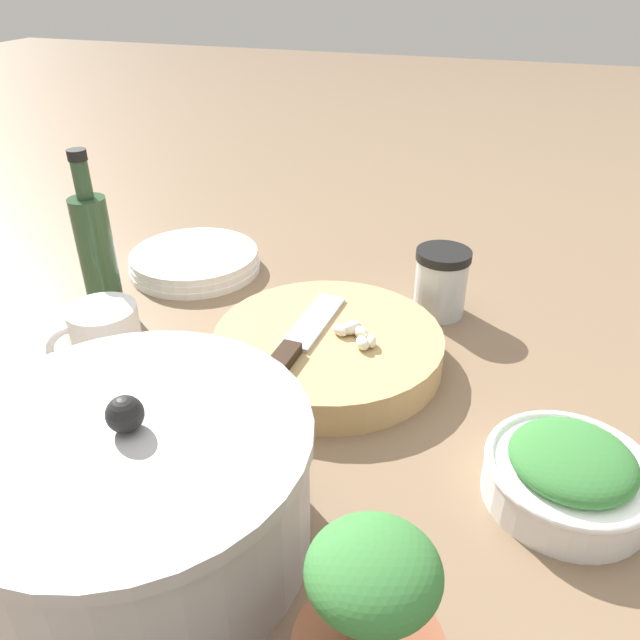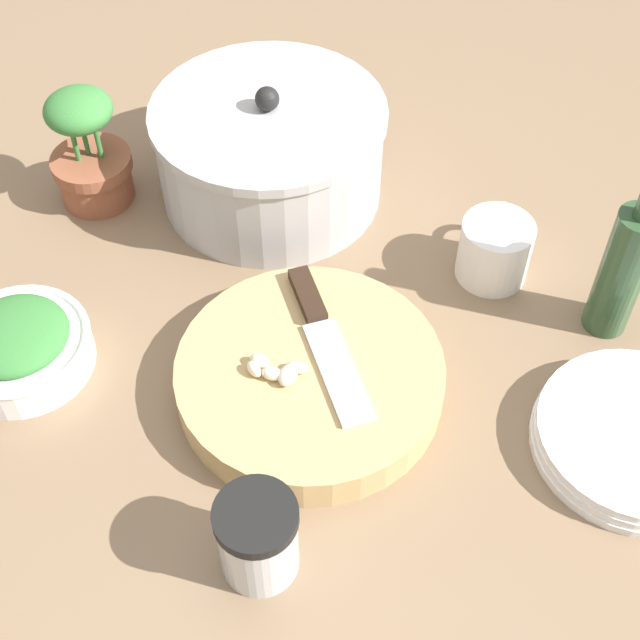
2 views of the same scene
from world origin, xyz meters
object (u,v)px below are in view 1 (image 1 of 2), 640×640
spice_jar (441,282)px  chef_knife (299,340)px  oil_bottle (96,250)px  cutting_board (328,348)px  herb_bowl (569,474)px  plate_stack (195,261)px  garlic_cloves (356,334)px  stock_pot (140,489)px  coffee_mug (105,336)px

spice_jar → chef_knife: bearing=55.7°
chef_knife → oil_bottle: size_ratio=0.92×
spice_jar → oil_bottle: bearing=17.0°
cutting_board → herb_bowl: bearing=152.9°
cutting_board → plate_stack: 0.32m
chef_knife → plate_stack: size_ratio=1.01×
garlic_cloves → stock_pot: size_ratio=0.22×
spice_jar → plate_stack: bearing=-1.8°
herb_bowl → spice_jar: 0.34m
herb_bowl → coffee_mug: size_ratio=1.52×
cutting_board → garlic_cloves: bearing=178.4°
chef_knife → stock_pot: stock_pot is taller
chef_knife → oil_bottle: (0.30, -0.06, 0.04)m
oil_bottle → plate_stack: bearing=-112.1°
coffee_mug → stock_pot: size_ratio=0.36×
spice_jar → oil_bottle: (0.43, 0.13, 0.04)m
cutting_board → plate_stack: (0.27, -0.17, -0.01)m
herb_bowl → oil_bottle: size_ratio=0.68×
oil_bottle → stock_pot: size_ratio=0.80×
coffee_mug → plate_stack: size_ratio=0.49×
garlic_cloves → herb_bowl: bearing=149.9°
herb_bowl → garlic_cloves: bearing=-30.1°
coffee_mug → stock_pot: (-0.19, 0.22, 0.03)m
cutting_board → coffee_mug: bearing=18.3°
chef_knife → coffee_mug: coffee_mug is taller
spice_jar → stock_pot: stock_pot is taller
oil_bottle → spice_jar: bearing=-163.0°
stock_pot → spice_jar: bearing=-109.7°
cutting_board → oil_bottle: 0.34m
chef_knife → spice_jar: 0.23m
chef_knife → herb_bowl: 0.31m
cutting_board → plate_stack: bearing=-32.6°
chef_knife → spice_jar: size_ratio=2.20×
cutting_board → chef_knife: chef_knife is taller
spice_jar → coffee_mug: (0.35, 0.24, -0.01)m
coffee_mug → spice_jar: bearing=-145.5°
coffee_mug → stock_pot: stock_pot is taller
chef_knife → coffee_mug: (0.22, 0.05, -0.01)m
herb_bowl → spice_jar: size_ratio=1.63×
garlic_cloves → plate_stack: (0.30, -0.17, -0.03)m
plate_stack → oil_bottle: oil_bottle is taller
coffee_mug → stock_pot: 0.29m
cutting_board → spice_jar: size_ratio=2.95×
chef_knife → coffee_mug: size_ratio=2.06×
cutting_board → garlic_cloves: 0.04m
oil_bottle → stock_pot: bearing=129.5°
oil_bottle → stock_pot: oil_bottle is taller
spice_jar → stock_pot: 0.49m
stock_pot → chef_knife: bearing=-97.2°
herb_bowl → stock_pot: 0.37m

